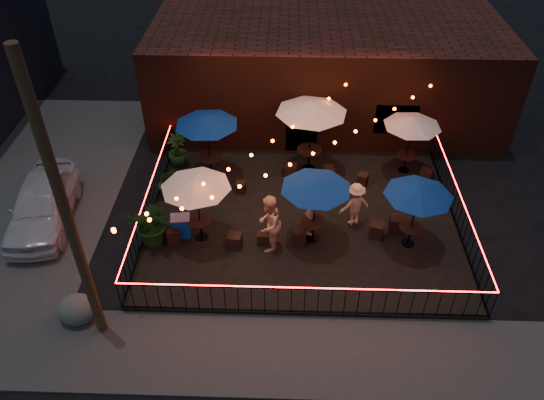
{
  "coord_description": "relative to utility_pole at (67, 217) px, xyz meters",
  "views": [
    {
      "loc": [
        -0.57,
        -11.33,
        11.65
      ],
      "look_at": [
        -0.99,
        1.64,
        1.17
      ],
      "focal_mm": 35.0,
      "sensor_mm": 36.0,
      "label": 1
    }
  ],
  "objects": [
    {
      "name": "cooler",
      "position": [
        1.57,
        3.61,
        -3.45
      ],
      "size": [
        0.64,
        0.5,
        0.78
      ],
      "rotation": [
        0.0,
        0.0,
        0.13
      ],
      "color": "#0B49B1",
      "rests_on": "patio"
    },
    {
      "name": "cafe_table_5",
      "position": [
        9.2,
        7.4,
        -1.81
      ],
      "size": [
        2.67,
        2.67,
        2.24
      ],
      "rotation": [
        0.0,
        0.0,
        0.41
      ],
      "color": "black",
      "rests_on": "patio"
    },
    {
      "name": "bistro_chair_8",
      "position": [
        7.74,
        3.79,
        -3.6
      ],
      "size": [
        0.51,
        0.51,
        0.49
      ],
      "primitive_type": "cube",
      "rotation": [
        0.0,
        0.0,
        -0.26
      ],
      "color": "black",
      "rests_on": "patio"
    },
    {
      "name": "potted_shrub_a",
      "position": [
        0.8,
        3.29,
        -3.09
      ],
      "size": [
        1.56,
        1.41,
        1.52
      ],
      "primitive_type": "imported",
      "rotation": [
        0.0,
        0.0,
        -0.18
      ],
      "color": "#113510",
      "rests_on": "patio"
    },
    {
      "name": "bistro_chair_7",
      "position": [
        6.39,
        6.87,
        -3.62
      ],
      "size": [
        0.46,
        0.46,
        0.45
      ],
      "primitive_type": "cube",
      "rotation": [
        0.0,
        0.0,
        3.37
      ],
      "color": "black",
      "rests_on": "patio"
    },
    {
      "name": "sidewalk",
      "position": [
        5.4,
        -0.65,
        -3.98
      ],
      "size": [
        18.0,
        2.5,
        0.05
      ],
      "primitive_type": "cube",
      "color": "#3D3B38",
      "rests_on": "ground"
    },
    {
      "name": "patio",
      "position": [
        5.4,
        4.6,
        -3.92
      ],
      "size": [
        10.0,
        8.0,
        0.15
      ],
      "primitive_type": "cube",
      "color": "black",
      "rests_on": "ground"
    },
    {
      "name": "potted_shrub_c",
      "position": [
        0.8,
        7.53,
        -3.22
      ],
      "size": [
        0.76,
        0.76,
        1.27
      ],
      "primitive_type": "imported",
      "rotation": [
        0.0,
        0.0,
        -0.08
      ],
      "color": "#0F3F0F",
      "rests_on": "patio"
    },
    {
      "name": "bistro_chair_6",
      "position": [
        5.02,
        6.9,
        -3.6
      ],
      "size": [
        0.47,
        0.47,
        0.5
      ],
      "primitive_type": "cube",
      "rotation": [
        0.0,
        0.0,
        -0.11
      ],
      "color": "black",
      "rests_on": "patio"
    },
    {
      "name": "fence_front",
      "position": [
        5.4,
        0.6,
        -3.34
      ],
      "size": [
        10.0,
        0.04,
        1.04
      ],
      "color": "black",
      "rests_on": "patio"
    },
    {
      "name": "potted_shrub_b",
      "position": [
        0.8,
        5.53,
        -3.24
      ],
      "size": [
        0.73,
        0.61,
        1.22
      ],
      "primitive_type": "imported",
      "rotation": [
        0.0,
        0.0,
        -0.11
      ],
      "color": "#103A0D",
      "rests_on": "patio"
    },
    {
      "name": "fence_left",
      "position": [
        0.4,
        4.6,
        -3.34
      ],
      "size": [
        0.04,
        8.0,
        1.04
      ],
      "rotation": [
        0.0,
        0.0,
        1.57
      ],
      "color": "black",
      "rests_on": "patio"
    },
    {
      "name": "bistro_chair_3",
      "position": [
        3.25,
        5.93,
        -3.65
      ],
      "size": [
        0.37,
        0.37,
        0.4
      ],
      "primitive_type": "cube",
      "rotation": [
        0.0,
        0.0,
        3.05
      ],
      "color": "black",
      "rests_on": "patio"
    },
    {
      "name": "fence_right",
      "position": [
        10.4,
        4.6,
        -3.34
      ],
      "size": [
        0.04,
        8.0,
        1.04
      ],
      "rotation": [
        0.0,
        0.0,
        1.57
      ],
      "color": "black",
      "rests_on": "patio"
    },
    {
      "name": "bistro_chair_5",
      "position": [
        5.29,
        3.45,
        -3.62
      ],
      "size": [
        0.41,
        0.41,
        0.47
      ],
      "primitive_type": "cube",
      "rotation": [
        0.0,
        0.0,
        3.18
      ],
      "color": "black",
      "rests_on": "patio"
    },
    {
      "name": "bistro_chair_4",
      "position": [
        4.15,
        3.36,
        -3.65
      ],
      "size": [
        0.34,
        0.34,
        0.4
      ],
      "primitive_type": "cube",
      "rotation": [
        0.0,
        0.0,
        0.02
      ],
      "color": "black",
      "rests_on": "patio"
    },
    {
      "name": "bistro_chair_10",
      "position": [
        7.57,
        6.54,
        -3.64
      ],
      "size": [
        0.46,
        0.46,
        0.42
      ],
      "primitive_type": "cube",
      "rotation": [
        0.0,
        0.0,
        -0.39
      ],
      "color": "black",
      "rests_on": "patio"
    },
    {
      "name": "cafe_table_1",
      "position": [
        2.08,
        6.95,
        -1.61
      ],
      "size": [
        2.83,
        2.83,
        2.45
      ],
      "rotation": [
        0.0,
        0.0,
        -0.33
      ],
      "color": "black",
      "rests_on": "patio"
    },
    {
      "name": "cafe_table_3",
      "position": [
        5.67,
        7.4,
        -1.31
      ],
      "size": [
        2.94,
        2.94,
        2.78
      ],
      "rotation": [
        0.0,
        0.0,
        0.19
      ],
      "color": "black",
      "rests_on": "patio"
    },
    {
      "name": "bistro_chair_9",
      "position": [
        8.4,
        4.12,
        -3.6
      ],
      "size": [
        0.47,
        0.47,
        0.5
      ],
      "primitive_type": "cube",
      "rotation": [
        0.0,
        0.0,
        3.04
      ],
      "color": "black",
      "rests_on": "patio"
    },
    {
      "name": "cafe_table_4",
      "position": [
        8.69,
        3.47,
        -1.79
      ],
      "size": [
        2.19,
        2.19,
        2.25
      ],
      "rotation": [
        0.0,
        0.0,
        -0.08
      ],
      "color": "black",
      "rests_on": "patio"
    },
    {
      "name": "car_white",
      "position": [
        -3.07,
        4.34,
        -3.26
      ],
      "size": [
        2.28,
        4.55,
        1.49
      ],
      "primitive_type": "imported",
      "rotation": [
        0.0,
        0.0,
        0.12
      ],
      "color": "silver",
      "rests_on": "ground"
    },
    {
      "name": "boulder",
      "position": [
        -0.72,
        0.34,
        -3.62
      ],
      "size": [
        1.09,
        0.96,
        0.77
      ],
      "primitive_type": "ellipsoid",
      "rotation": [
        0.0,
        0.0,
        -0.14
      ],
      "color": "#4D4E48",
      "rests_on": "ground"
    },
    {
      "name": "utility_pole",
      "position": [
        0.0,
        0.0,
        0.0
      ],
      "size": [
        0.26,
        0.26,
        8.0
      ],
      "primitive_type": "cylinder",
      "color": "#3A2417",
      "rests_on": "ground"
    },
    {
      "name": "patron_a",
      "position": [
        5.65,
        3.93,
        -2.96
      ],
      "size": [
        0.55,
        0.72,
        1.79
      ],
      "primitive_type": "imported",
      "rotation": [
        0.0,
        0.0,
        1.38
      ],
      "color": "tan",
      "rests_on": "patio"
    },
    {
      "name": "festoon_lights",
      "position": [
        4.39,
        4.3,
        -1.48
      ],
      "size": [
        10.02,
        8.72,
        1.32
      ],
      "color": "#F44005",
      "rests_on": "ground"
    },
    {
      "name": "cafe_table_2",
      "position": [
        5.72,
        3.59,
        -1.7
      ],
      "size": [
        2.65,
        2.65,
        2.35
      ],
      "rotation": [
        0.0,
        0.0,
        0.29
      ],
      "color": "black",
      "rests_on": "patio"
    },
    {
      "name": "brick_building",
      "position": [
        6.4,
        12.59,
        -2.0
      ],
      "size": [
        14.0,
        8.0,
        4.0
      ],
      "color": "#38190F",
      "rests_on": "ground"
    },
    {
      "name": "bistro_chair_11",
      "position": [
        9.86,
        6.8,
        -3.62
      ],
      "size": [
        0.51,
        0.51,
        0.46
      ],
      "primitive_type": "cube",
      "rotation": [
        0.0,
        0.0,
        2.76
      ],
      "color": "black",
      "rests_on": "patio"
    },
    {
      "name": "patron_c",
      "position": [
        7.05,
        4.39,
        -3.07
      ],
      "size": [
        1.15,
        0.9,
        1.56
      ],
      "primitive_type": "imported",
      "rotation": [
        0.0,
        0.0,
        3.51
      ],
      "color": "tan",
      "rests_on": "patio"
    },
    {
      "name": "bistro_chair_1",
      "position": [
        3.3,
        3.16,
        -3.61
      ],
      "size": [
        0.46,
        0.46,
        0.48
      ],
      "primitive_type": "cube",
      "rotation": [
        0.0,
        0.0,
        3.01
      ],
      "color": "black",
      "rests_on": "patio"
    },
    {
      "name": "patron_b",
      "position": [
        4.36,
        3.14,
        -2.87
      ],
      "size": [
        1.0,
        1.13,
        1.95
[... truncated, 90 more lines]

